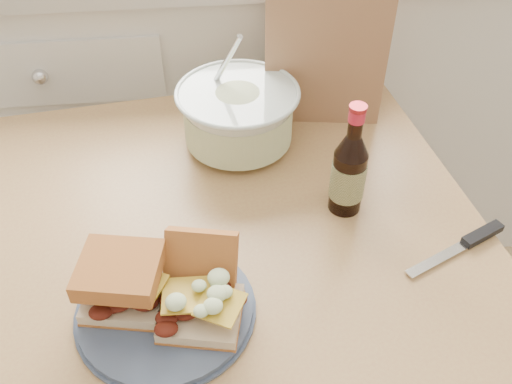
{
  "coord_description": "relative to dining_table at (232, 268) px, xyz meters",
  "views": [
    {
      "loc": [
        -0.14,
        0.23,
        1.43
      ],
      "look_at": [
        -0.06,
        0.9,
        0.8
      ],
      "focal_mm": 40.0,
      "sensor_mm": 36.0,
      "label": 1
    }
  ],
  "objects": [
    {
      "name": "cabinet_run",
      "position": [
        0.11,
        0.8,
        -0.14
      ],
      "size": [
        2.5,
        0.64,
        0.94
      ],
      "color": "silver",
      "rests_on": "ground"
    },
    {
      "name": "dining_table",
      "position": [
        0.0,
        0.0,
        0.0
      ],
      "size": [
        0.97,
        0.97,
        0.72
      ],
      "rotation": [
        0.0,
        0.0,
        0.12
      ],
      "color": "tan",
      "rests_on": "ground"
    },
    {
      "name": "plate",
      "position": [
        -0.11,
        -0.16,
        0.11
      ],
      "size": [
        0.26,
        0.26,
        0.02
      ],
      "primitive_type": "cylinder",
      "color": "#3F4C66",
      "rests_on": "dining_table"
    },
    {
      "name": "sandwich_left",
      "position": [
        -0.16,
        -0.14,
        0.17
      ],
      "size": [
        0.13,
        0.12,
        0.08
      ],
      "rotation": [
        0.0,
        0.0,
        -0.2
      ],
      "color": "#CEB991",
      "rests_on": "plate"
    },
    {
      "name": "sandwich_right",
      "position": [
        -0.05,
        -0.17,
        0.15
      ],
      "size": [
        0.13,
        0.18,
        0.1
      ],
      "rotation": [
        0.0,
        0.0,
        -0.22
      ],
      "color": "#CEB991",
      "rests_on": "plate"
    },
    {
      "name": "coleslaw_bowl",
      "position": [
        0.03,
        0.24,
        0.17
      ],
      "size": [
        0.24,
        0.24,
        0.24
      ],
      "color": "silver",
      "rests_on": "dining_table"
    },
    {
      "name": "beer_bottle",
      "position": [
        0.2,
        0.03,
        0.19
      ],
      "size": [
        0.06,
        0.06,
        0.21
      ],
      "rotation": [
        0.0,
        0.0,
        -0.23
      ],
      "color": "black",
      "rests_on": "dining_table"
    },
    {
      "name": "knife",
      "position": [
        0.4,
        -0.08,
        0.11
      ],
      "size": [
        0.19,
        0.1,
        0.01
      ],
      "rotation": [
        0.0,
        0.0,
        0.43
      ],
      "color": "silver",
      "rests_on": "dining_table"
    },
    {
      "name": "paper_bag",
      "position": [
        0.22,
        0.36,
        0.26
      ],
      "size": [
        0.26,
        0.19,
        0.31
      ],
      "primitive_type": "cube",
      "rotation": [
        0.0,
        0.0,
        -0.16
      ],
      "color": "#99694A",
      "rests_on": "dining_table"
    }
  ]
}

